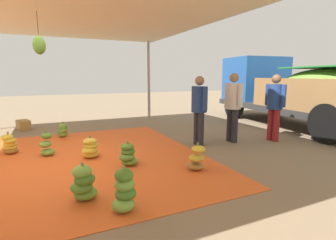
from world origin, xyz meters
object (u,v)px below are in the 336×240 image
banana_bunch_1 (124,191)px  banana_bunch_4 (128,155)px  banana_bunch_6 (10,145)px  worker_1 (233,102)px  banana_bunch_5 (47,145)px  banana_bunch_2 (90,148)px  banana_bunch_3 (84,184)px  banana_bunch_11 (63,130)px  crate_0 (23,125)px  worker_0 (275,103)px  cargo_truck_main (293,89)px  worker_2 (199,106)px  banana_bunch_8 (197,159)px

banana_bunch_1 → banana_bunch_4: banana_bunch_1 is taller
banana_bunch_4 → banana_bunch_6: size_ratio=0.96×
worker_1 → banana_bunch_5: bearing=-98.9°
banana_bunch_2 → banana_bunch_6: banana_bunch_6 is taller
banana_bunch_5 → banana_bunch_3: bearing=10.5°
banana_bunch_11 → worker_1: (2.34, 3.90, 0.82)m
crate_0 → worker_1: bearing=51.6°
banana_bunch_4 → worker_0: 4.03m
banana_bunch_11 → cargo_truck_main: (1.31, 7.23, 1.04)m
banana_bunch_2 → worker_0: 4.62m
banana_bunch_2 → worker_2: worker_2 is taller
banana_bunch_5 → worker_1: bearing=81.1°
banana_bunch_11 → cargo_truck_main: 7.42m
banana_bunch_6 → cargo_truck_main: (0.11, 8.35, 1.02)m
banana_bunch_6 → worker_1: 5.21m
banana_bunch_4 → worker_0: bearing=93.8°
banana_bunch_2 → worker_2: size_ratio=0.28×
banana_bunch_1 → banana_bunch_3: 0.64m
banana_bunch_8 → crate_0: banana_bunch_8 is taller
banana_bunch_8 → cargo_truck_main: cargo_truck_main is taller
banana_bunch_5 → worker_2: size_ratio=0.32×
banana_bunch_5 → banana_bunch_6: banana_bunch_5 is taller
banana_bunch_2 → banana_bunch_4: bearing=37.2°
banana_bunch_3 → worker_1: 4.30m
banana_bunch_1 → banana_bunch_3: size_ratio=1.07×
banana_bunch_1 → banana_bunch_6: (-3.35, -1.59, -0.05)m
banana_bunch_3 → banana_bunch_8: size_ratio=1.06×
worker_1 → worker_2: worker_1 is taller
worker_1 → crate_0: bearing=-128.4°
banana_bunch_11 → worker_1: 4.62m
banana_bunch_5 → crate_0: (-3.26, -0.66, -0.08)m
banana_bunch_2 → banana_bunch_1: bearing=1.6°
cargo_truck_main → crate_0: size_ratio=12.39×
banana_bunch_4 → cargo_truck_main: cargo_truck_main is taller
banana_bunch_2 → worker_2: 2.66m
banana_bunch_5 → banana_bunch_11: 1.71m
banana_bunch_6 → crate_0: 2.80m
banana_bunch_6 → cargo_truck_main: cargo_truck_main is taller
banana_bunch_5 → worker_0: worker_0 is taller
banana_bunch_11 → banana_bunch_1: bearing=5.9°
banana_bunch_2 → cargo_truck_main: size_ratio=0.07×
banana_bunch_2 → banana_bunch_3: 1.90m
banana_bunch_3 → worker_2: bearing=121.9°
banana_bunch_1 → worker_0: bearing=112.5°
banana_bunch_2 → worker_2: bearing=88.7°
banana_bunch_5 → crate_0: bearing=-168.5°
worker_0 → worker_1: bearing=-109.9°
banana_bunch_2 → banana_bunch_11: bearing=-169.6°
banana_bunch_4 → cargo_truck_main: 6.55m
worker_2 → banana_bunch_5: bearing=-100.2°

